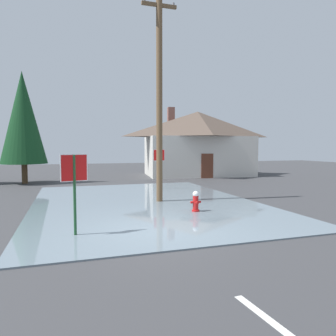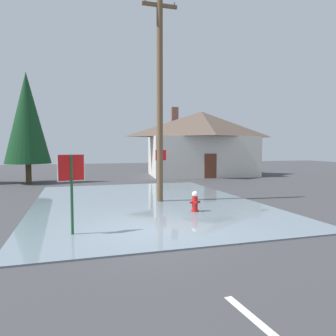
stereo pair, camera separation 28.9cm
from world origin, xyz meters
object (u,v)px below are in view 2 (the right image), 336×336
Objects in this scene: stop_sign_near at (71,177)px; pine_tree_tall_left at (27,118)px; stop_sign_far at (161,161)px; house at (201,142)px; fire_hydrant at (195,202)px; utility_pole at (160,95)px.

pine_tree_tall_left is (-3.01, 14.58, 2.86)m from stop_sign_near.
stop_sign_near is 15.16m from pine_tree_tall_left.
stop_sign_far is 0.31× the size of pine_tree_tall_left.
house is 1.33× the size of pine_tree_tall_left.
fire_hydrant is at bearing -93.88° from stop_sign_far.
house is 14.27m from pine_tree_tall_left.
stop_sign_far is 0.23× the size of house.
stop_sign_near is 5.12m from fire_hydrant.
stop_sign_far is at bearing 86.12° from fire_hydrant.
utility_pole reaches higher than pine_tree_tall_left.
pine_tree_tall_left reaches higher than house.
utility_pole is at bearing -120.20° from house.
utility_pole is at bearing 104.84° from fire_hydrant.
stop_sign_far is at bearing -36.70° from pine_tree_tall_left.
pine_tree_tall_left is at bearing -170.69° from house.
fire_hydrant is 6.77m from stop_sign_far.
fire_hydrant is 0.08× the size of house.
pine_tree_tall_left is at bearing 143.30° from stop_sign_far.
utility_pole is 14.32m from house.
house is (6.44, 14.89, 2.54)m from fire_hydrant.
utility_pole is at bearing -55.48° from pine_tree_tall_left.
utility_pole is 3.94× the size of stop_sign_far.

